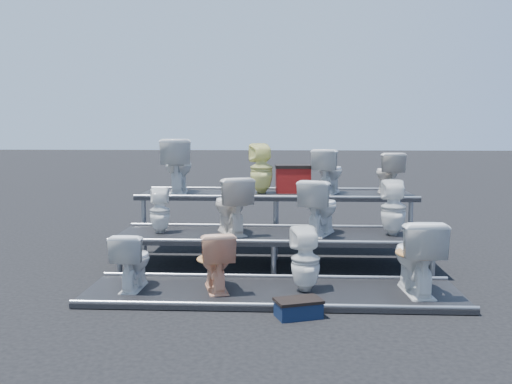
{
  "coord_description": "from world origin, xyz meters",
  "views": [
    {
      "loc": [
        0.14,
        -7.54,
        1.88
      ],
      "look_at": [
        -0.25,
        0.1,
        1.01
      ],
      "focal_mm": 40.0,
      "sensor_mm": 36.0,
      "label": 1
    }
  ],
  "objects_px": {
    "toilet_6": "(320,207)",
    "toilet_10": "(329,171)",
    "toilet_1": "(216,260)",
    "toilet_2": "(305,259)",
    "toilet_4": "(160,211)",
    "toilet_9": "(261,168)",
    "toilet_8": "(177,166)",
    "toilet_5": "(231,205)",
    "toilet_11": "(388,173)",
    "toilet_3": "(416,256)",
    "red_crate": "(293,180)",
    "toilet_7": "(393,208)",
    "toilet_0": "(132,260)",
    "step_stool": "(298,310)"
  },
  "relations": [
    {
      "from": "toilet_7",
      "to": "toilet_9",
      "type": "distance_m",
      "value": 2.26
    },
    {
      "from": "toilet_0",
      "to": "toilet_8",
      "type": "bearing_deg",
      "value": -89.16
    },
    {
      "from": "toilet_1",
      "to": "toilet_7",
      "type": "relative_size",
      "value": 0.93
    },
    {
      "from": "toilet_2",
      "to": "red_crate",
      "type": "bearing_deg",
      "value": -98.81
    },
    {
      "from": "toilet_4",
      "to": "toilet_7",
      "type": "height_order",
      "value": "toilet_7"
    },
    {
      "from": "toilet_6",
      "to": "toilet_10",
      "type": "height_order",
      "value": "toilet_10"
    },
    {
      "from": "toilet_0",
      "to": "toilet_8",
      "type": "height_order",
      "value": "toilet_8"
    },
    {
      "from": "toilet_1",
      "to": "toilet_9",
      "type": "height_order",
      "value": "toilet_9"
    },
    {
      "from": "toilet_1",
      "to": "toilet_2",
      "type": "distance_m",
      "value": 1.01
    },
    {
      "from": "toilet_5",
      "to": "toilet_11",
      "type": "distance_m",
      "value": 2.67
    },
    {
      "from": "toilet_8",
      "to": "toilet_2",
      "type": "bearing_deg",
      "value": 120.68
    },
    {
      "from": "toilet_9",
      "to": "toilet_8",
      "type": "bearing_deg",
      "value": -17.16
    },
    {
      "from": "toilet_1",
      "to": "toilet_10",
      "type": "height_order",
      "value": "toilet_10"
    },
    {
      "from": "toilet_10",
      "to": "toilet_4",
      "type": "bearing_deg",
      "value": 48.64
    },
    {
      "from": "toilet_5",
      "to": "toilet_9",
      "type": "height_order",
      "value": "toilet_9"
    },
    {
      "from": "toilet_4",
      "to": "toilet_6",
      "type": "distance_m",
      "value": 2.15
    },
    {
      "from": "toilet_5",
      "to": "toilet_2",
      "type": "bearing_deg",
      "value": 103.86
    },
    {
      "from": "toilet_4",
      "to": "toilet_7",
      "type": "xyz_separation_m",
      "value": [
        3.12,
        0.0,
        0.06
      ]
    },
    {
      "from": "toilet_7",
      "to": "toilet_9",
      "type": "relative_size",
      "value": 0.94
    },
    {
      "from": "toilet_3",
      "to": "toilet_9",
      "type": "height_order",
      "value": "toilet_9"
    },
    {
      "from": "toilet_2",
      "to": "toilet_5",
      "type": "xyz_separation_m",
      "value": [
        -0.95,
        1.3,
        0.43
      ]
    },
    {
      "from": "toilet_7",
      "to": "toilet_3",
      "type": "bearing_deg",
      "value": 92.73
    },
    {
      "from": "toilet_1",
      "to": "toilet_11",
      "type": "bearing_deg",
      "value": -146.69
    },
    {
      "from": "toilet_0",
      "to": "toilet_8",
      "type": "xyz_separation_m",
      "value": [
        0.03,
        2.6,
        0.9
      ]
    },
    {
      "from": "toilet_2",
      "to": "toilet_3",
      "type": "distance_m",
      "value": 1.22
    },
    {
      "from": "toilet_2",
      "to": "red_crate",
      "type": "distance_m",
      "value": 2.84
    },
    {
      "from": "toilet_0",
      "to": "toilet_11",
      "type": "relative_size",
      "value": 1.01
    },
    {
      "from": "toilet_5",
      "to": "toilet_0",
      "type": "bearing_deg",
      "value": 30.02
    },
    {
      "from": "toilet_1",
      "to": "toilet_9",
      "type": "relative_size",
      "value": 0.87
    },
    {
      "from": "toilet_3",
      "to": "toilet_10",
      "type": "xyz_separation_m",
      "value": [
        -0.77,
        2.6,
        0.73
      ]
    },
    {
      "from": "toilet_5",
      "to": "toilet_8",
      "type": "height_order",
      "value": "toilet_8"
    },
    {
      "from": "toilet_0",
      "to": "toilet_7",
      "type": "bearing_deg",
      "value": -156.04
    },
    {
      "from": "toilet_1",
      "to": "toilet_4",
      "type": "relative_size",
      "value": 1.12
    },
    {
      "from": "toilet_9",
      "to": "red_crate",
      "type": "distance_m",
      "value": 0.55
    },
    {
      "from": "toilet_10",
      "to": "red_crate",
      "type": "height_order",
      "value": "toilet_10"
    },
    {
      "from": "toilet_7",
      "to": "toilet_11",
      "type": "distance_m",
      "value": 1.36
    },
    {
      "from": "toilet_6",
      "to": "toilet_10",
      "type": "bearing_deg",
      "value": -77.84
    },
    {
      "from": "toilet_0",
      "to": "red_crate",
      "type": "height_order",
      "value": "red_crate"
    },
    {
      "from": "toilet_2",
      "to": "toilet_4",
      "type": "height_order",
      "value": "toilet_4"
    },
    {
      "from": "toilet_4",
      "to": "toilet_8",
      "type": "relative_size",
      "value": 0.71
    },
    {
      "from": "toilet_3",
      "to": "toilet_5",
      "type": "xyz_separation_m",
      "value": [
        -2.17,
        1.3,
        0.37
      ]
    },
    {
      "from": "toilet_1",
      "to": "toilet_11",
      "type": "xyz_separation_m",
      "value": [
        2.36,
        2.6,
        0.78
      ]
    },
    {
      "from": "toilet_4",
      "to": "toilet_8",
      "type": "bearing_deg",
      "value": -102.25
    },
    {
      "from": "toilet_1",
      "to": "toilet_5",
      "type": "relative_size",
      "value": 0.87
    },
    {
      "from": "toilet_3",
      "to": "toilet_6",
      "type": "bearing_deg",
      "value": -56.61
    },
    {
      "from": "toilet_10",
      "to": "toilet_2",
      "type": "bearing_deg",
      "value": 100.15
    },
    {
      "from": "toilet_6",
      "to": "toilet_11",
      "type": "relative_size",
      "value": 1.15
    },
    {
      "from": "toilet_7",
      "to": "step_stool",
      "type": "relative_size",
      "value": 1.68
    },
    {
      "from": "toilet_10",
      "to": "toilet_6",
      "type": "bearing_deg",
      "value": 100.62
    },
    {
      "from": "toilet_4",
      "to": "toilet_5",
      "type": "distance_m",
      "value": 0.97
    }
  ]
}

